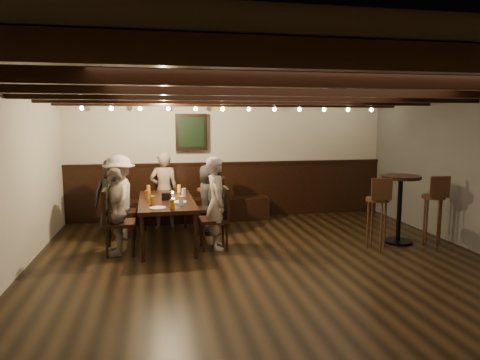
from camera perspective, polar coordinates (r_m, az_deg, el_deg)
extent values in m
plane|color=black|center=(5.65, 4.80, -12.50)|extent=(7.00, 7.00, 0.00)
plane|color=black|center=(5.32, 5.11, 12.52)|extent=(7.00, 7.00, 0.00)
plane|color=beige|center=(8.76, -1.28, 2.84)|extent=(6.50, 0.00, 6.50)
cube|color=black|center=(8.80, -1.22, -1.41)|extent=(6.50, 0.08, 1.10)
cube|color=black|center=(8.51, -6.25, -4.00)|extent=(3.00, 0.45, 0.45)
cube|color=black|center=(8.53, -6.51, 6.36)|extent=(0.62, 0.12, 0.72)
cube|color=black|center=(8.47, -6.48, 6.35)|extent=(0.50, 0.02, 0.58)
cube|color=black|center=(2.66, 23.06, 14.75)|extent=(6.50, 0.10, 0.16)
cube|color=black|center=(3.68, 12.73, 13.08)|extent=(6.50, 0.10, 0.16)
cube|color=black|center=(4.76, 7.05, 11.97)|extent=(6.50, 0.10, 0.16)
cube|color=black|center=(5.87, 3.52, 11.21)|extent=(6.50, 0.10, 0.16)
cube|color=black|center=(7.00, 1.13, 10.68)|extent=(6.50, 0.10, 0.16)
cube|color=black|center=(8.14, -0.59, 10.28)|extent=(6.50, 0.10, 0.16)
sphere|color=#FFE099|center=(8.09, -20.35, 8.96)|extent=(0.07, 0.07, 0.07)
sphere|color=#FFE099|center=(7.99, -10.45, 9.34)|extent=(0.07, 0.07, 0.07)
sphere|color=#FFE099|center=(8.12, -0.56, 9.44)|extent=(0.07, 0.07, 0.07)
sphere|color=#FFE099|center=(8.47, 8.75, 9.28)|extent=(0.07, 0.07, 0.07)
sphere|color=#FFE099|center=(9.02, 17.12, 8.94)|extent=(0.07, 0.07, 0.07)
cube|color=black|center=(6.98, -9.80, -2.80)|extent=(0.90, 1.93, 0.06)
cylinder|color=black|center=(6.19, -12.87, -7.67)|extent=(0.06, 0.06, 0.66)
cylinder|color=black|center=(7.93, -12.69, -4.24)|extent=(0.06, 0.06, 0.66)
cylinder|color=black|center=(6.22, -5.93, -7.44)|extent=(0.06, 0.06, 0.66)
cylinder|color=black|center=(7.95, -7.31, -4.08)|extent=(0.06, 0.06, 0.66)
cube|color=black|center=(7.48, -15.27, -4.15)|extent=(0.44, 0.44, 0.05)
cube|color=black|center=(7.45, -16.84, -2.22)|extent=(0.05, 0.43, 0.47)
cube|color=black|center=(6.60, -15.71, -5.59)|extent=(0.46, 0.46, 0.05)
cube|color=black|center=(6.56, -17.56, -3.32)|extent=(0.05, 0.45, 0.49)
cube|color=black|center=(7.53, -4.55, -3.89)|extent=(0.43, 0.43, 0.05)
cube|color=black|center=(7.51, -3.13, -1.93)|extent=(0.05, 0.42, 0.46)
cube|color=black|center=(6.66, -3.54, -5.32)|extent=(0.44, 0.44, 0.05)
cube|color=black|center=(6.63, -1.88, -3.03)|extent=(0.05, 0.43, 0.48)
imported|color=#262729|center=(7.90, -16.60, -1.98)|extent=(0.65, 0.43, 1.32)
imported|color=gray|center=(8.02, -10.10, -1.32)|extent=(0.52, 0.35, 1.41)
imported|color=brown|center=(7.96, -3.56, -1.73)|extent=(0.63, 0.50, 1.29)
imported|color=#A8968E|center=(7.44, -15.73, -2.17)|extent=(0.54, 0.93, 1.42)
imported|color=gray|center=(6.57, -16.21, -4.03)|extent=(0.33, 0.77, 1.30)
imported|color=#242326|center=(7.50, -4.19, -2.53)|extent=(0.40, 0.61, 1.23)
imported|color=#A29489|center=(6.61, -3.13, -3.06)|extent=(0.35, 0.53, 1.43)
cylinder|color=#BF7219|center=(7.65, -12.12, -1.19)|extent=(0.07, 0.07, 0.14)
cylinder|color=#BF7219|center=(7.62, -8.13, -1.13)|extent=(0.07, 0.07, 0.14)
cylinder|color=#BF7219|center=(7.06, -12.29, -1.94)|extent=(0.07, 0.07, 0.14)
cylinder|color=silver|center=(7.18, -7.49, -1.66)|extent=(0.07, 0.07, 0.14)
cylinder|color=#BF7219|center=(6.52, -11.60, -2.72)|extent=(0.07, 0.07, 0.14)
cylinder|color=silver|center=(6.44, -7.85, -2.77)|extent=(0.07, 0.07, 0.14)
cylinder|color=#BF7219|center=(6.18, -9.06, -3.24)|extent=(0.07, 0.07, 0.14)
cylinder|color=white|center=(6.29, -10.92, -3.68)|extent=(0.24, 0.24, 0.01)
cylinder|color=white|center=(6.69, -8.16, -2.92)|extent=(0.24, 0.24, 0.01)
cube|color=black|center=(6.92, -9.80, -2.16)|extent=(0.15, 0.10, 0.12)
cylinder|color=beige|center=(7.27, -8.96, -1.93)|extent=(0.05, 0.05, 0.05)
cylinder|color=black|center=(7.49, 20.28, -7.69)|extent=(0.46, 0.46, 0.04)
cylinder|color=black|center=(7.37, 20.47, -3.79)|extent=(0.07, 0.07, 1.04)
cylinder|color=black|center=(7.29, 20.67, 0.37)|extent=(0.62, 0.62, 0.05)
cylinder|color=#392512|center=(6.91, 17.87, -2.50)|extent=(0.35, 0.35, 0.05)
cube|color=#392512|center=(6.73, 18.38, -1.18)|extent=(0.31, 0.09, 0.33)
cylinder|color=#392512|center=(7.48, 24.43, -2.06)|extent=(0.35, 0.35, 0.05)
cube|color=#392512|center=(7.31, 25.13, -0.83)|extent=(0.31, 0.07, 0.33)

